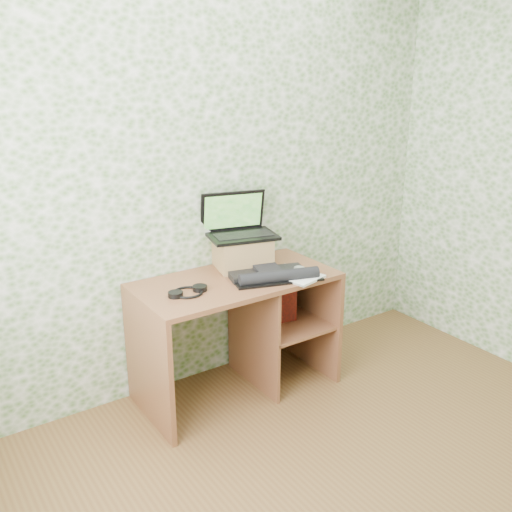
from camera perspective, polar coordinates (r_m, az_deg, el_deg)
wall_back at (r=3.48m, az=-4.88°, el=7.76°), size 3.50×0.00×3.50m
desk at (r=3.54m, az=-1.16°, el=-5.94°), size 1.20×0.60×0.75m
riser at (r=3.53m, az=-1.36°, el=0.35°), size 0.38×0.34×0.19m
laptop at (r=3.52m, az=-1.76°, el=3.03°), size 0.46×0.38×0.27m
keyboard at (r=3.36m, az=1.68°, el=-1.89°), size 0.53×0.40×0.07m
headphones at (r=3.17m, az=-6.83°, el=-3.58°), size 0.24×0.17×0.03m
notepad at (r=3.42m, az=3.82°, el=-1.89°), size 0.29×0.36×0.01m
mouse at (r=3.41m, az=4.48°, el=-1.52°), size 0.09×0.12×0.04m
pen at (r=3.46m, az=4.06°, el=-1.40°), size 0.10×0.13×0.01m
red_box at (r=3.61m, az=2.13°, el=-4.47°), size 0.25×0.12×0.29m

